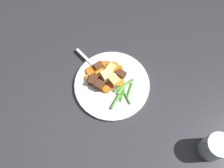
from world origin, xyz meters
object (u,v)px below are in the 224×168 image
carrot_slice_0 (100,73)px  meat_chunk_1 (93,80)px  carrot_slice_4 (90,78)px  fork (94,66)px  potato_chunk_0 (111,69)px  meat_chunk_0 (100,86)px  carrot_slice_6 (114,66)px  meat_chunk_3 (121,74)px  carrot_slice_1 (118,69)px  water_glass (215,147)px  meat_chunk_2 (99,66)px  potato_chunk_2 (107,75)px  potato_chunk_1 (114,80)px  dinner_plate (112,85)px  carrot_slice_3 (119,82)px  carrot_slice_2 (106,66)px  carrot_slice_5 (91,71)px  carrot_slice_7 (106,89)px

carrot_slice_0 → meat_chunk_1: 0.04m
carrot_slice_4 → fork: bearing=-25.9°
potato_chunk_0 → fork: size_ratio=0.20×
meat_chunk_0 → meat_chunk_1: meat_chunk_0 is taller
carrot_slice_6 → meat_chunk_3: size_ratio=1.05×
carrot_slice_1 → water_glass: bearing=-148.0°
meat_chunk_2 → potato_chunk_2: bearing=-155.0°
potato_chunk_1 → meat_chunk_2: potato_chunk_1 is taller
carrot_slice_4 → water_glass: size_ratio=0.34×
carrot_slice_1 → meat_chunk_1: meat_chunk_1 is taller
meat_chunk_3 → dinner_plate: bearing=122.6°
potato_chunk_1 → meat_chunk_2: size_ratio=1.16×
carrot_slice_3 → carrot_slice_2: bearing=23.5°
carrot_slice_5 → meat_chunk_0: meat_chunk_0 is taller
carrot_slice_0 → meat_chunk_0: size_ratio=1.17×
carrot_slice_5 → meat_chunk_1: meat_chunk_1 is taller
carrot_slice_2 → carrot_slice_4: 0.07m
carrot_slice_4 → meat_chunk_0: size_ratio=1.02×
fork → meat_chunk_2: bearing=-122.3°
carrot_slice_4 → carrot_slice_7: (-0.05, -0.04, -0.00)m
carrot_slice_3 → water_glass: (-0.28, -0.21, 0.03)m
carrot_slice_5 → carrot_slice_4: bearing=163.4°
fork → water_glass: 0.46m
carrot_slice_0 → carrot_slice_1: bearing=-90.5°
carrot_slice_0 → meat_chunk_3: 0.07m
meat_chunk_0 → meat_chunk_3: 0.09m
fork → water_glass: water_glass is taller
meat_chunk_0 → meat_chunk_1: bearing=28.9°
potato_chunk_0 → meat_chunk_3: (-0.03, -0.03, -0.00)m
carrot_slice_5 → potato_chunk_0: (-0.01, -0.07, 0.01)m
carrot_slice_0 → carrot_slice_4: 0.04m
carrot_slice_4 → water_glass: bearing=-135.8°
carrot_slice_1 → carrot_slice_7: same height
meat_chunk_0 → potato_chunk_2: bearing=-45.5°
carrot_slice_5 → potato_chunk_2: size_ratio=0.87×
carrot_slice_0 → potato_chunk_0: bearing=-83.9°
carrot_slice_0 → water_glass: water_glass is taller
carrot_slice_2 → meat_chunk_1: (-0.05, 0.05, 0.01)m
carrot_slice_7 → potato_chunk_0: bearing=-25.5°
carrot_slice_7 → potato_chunk_1: size_ratio=0.74×
carrot_slice_3 → carrot_slice_1: bearing=-10.9°
water_glass → carrot_slice_7: bearing=45.0°
carrot_slice_7 → meat_chunk_3: 0.07m
meat_chunk_0 → fork: size_ratio=0.18×
carrot_slice_7 → carrot_slice_5: bearing=24.2°
carrot_slice_4 → meat_chunk_2: (0.04, -0.04, 0.00)m
potato_chunk_2 → carrot_slice_5: bearing=54.9°
potato_chunk_0 → meat_chunk_1: 0.07m
carrot_slice_6 → carrot_slice_7: size_ratio=1.26×
potato_chunk_1 → meat_chunk_2: bearing=30.6°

